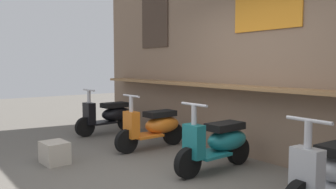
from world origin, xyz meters
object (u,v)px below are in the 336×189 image
(scooter_teal, at_px, (219,142))
(merchandise_crate, at_px, (55,153))
(scooter_black, at_px, (110,115))
(scooter_orange, at_px, (155,126))
(scooter_silver, at_px, (335,171))

(scooter_teal, distance_m, merchandise_crate, 2.42)
(scooter_teal, bearing_deg, scooter_black, -91.35)
(scooter_orange, distance_m, scooter_teal, 1.54)
(scooter_orange, bearing_deg, scooter_silver, 88.67)
(scooter_orange, xyz_separation_m, merchandise_crate, (-0.15, -1.71, -0.23))
(scooter_orange, xyz_separation_m, scooter_silver, (3.15, -0.00, 0.00))
(scooter_black, relative_size, scooter_silver, 1.00)
(scooter_black, xyz_separation_m, merchandise_crate, (1.52, -1.71, -0.23))
(scooter_orange, distance_m, merchandise_crate, 1.73)
(scooter_black, bearing_deg, scooter_teal, 87.42)
(scooter_silver, bearing_deg, scooter_teal, -86.43)
(scooter_black, height_order, scooter_teal, same)
(scooter_orange, relative_size, scooter_silver, 1.00)
(scooter_silver, bearing_deg, merchandise_crate, -58.94)
(scooter_orange, height_order, scooter_teal, same)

